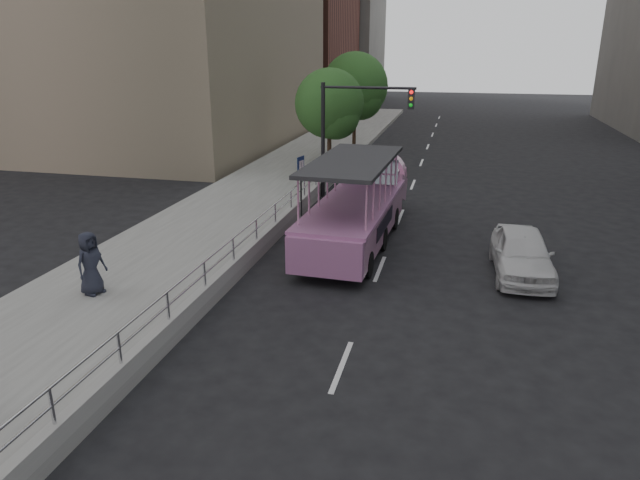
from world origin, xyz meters
TOP-DOWN VIEW (x-y plane):
  - ground at (0.00, 0.00)m, footprint 160.00×160.00m
  - sidewalk at (-5.75, 10.00)m, footprint 5.50×80.00m
  - kerb_wall at (-3.12, 2.00)m, footprint 0.24×30.00m
  - guardrail at (-3.12, 2.00)m, footprint 0.07×22.00m
  - duck_boat at (-0.18, 6.90)m, footprint 2.70×9.59m
  - car at (5.27, 4.57)m, footprint 1.83×4.22m
  - pedestrian_far at (-6.23, -0.40)m, footprint 0.78×0.98m
  - parking_sign at (-3.00, 9.07)m, footprint 0.15×0.56m
  - traffic_signal at (-1.70, 12.50)m, footprint 4.20×0.32m
  - street_tree_near at (-3.30, 15.93)m, footprint 3.52×3.52m
  - street_tree_far at (-3.10, 21.93)m, footprint 3.97×3.97m
  - midrise_stone_b at (-16.00, 64.00)m, footprint 16.00×14.00m

SIDE VIEW (x-z plane):
  - ground at x=0.00m, z-range 0.00..0.00m
  - sidewalk at x=-5.75m, z-range 0.00..0.30m
  - kerb_wall at x=-3.12m, z-range 0.30..0.66m
  - car at x=5.27m, z-range 0.00..1.42m
  - guardrail at x=-3.12m, z-range 0.79..1.50m
  - duck_boat at x=-0.18m, z-range -0.41..2.75m
  - pedestrian_far at x=-6.23m, z-range 0.30..2.05m
  - parking_sign at x=-3.00m, z-range 0.34..2.85m
  - traffic_signal at x=-1.70m, z-range 0.90..6.10m
  - street_tree_near at x=-3.30m, z-range 0.96..6.68m
  - street_tree_far at x=-3.10m, z-range 1.08..7.53m
  - midrise_stone_b at x=-16.00m, z-range 0.00..20.00m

